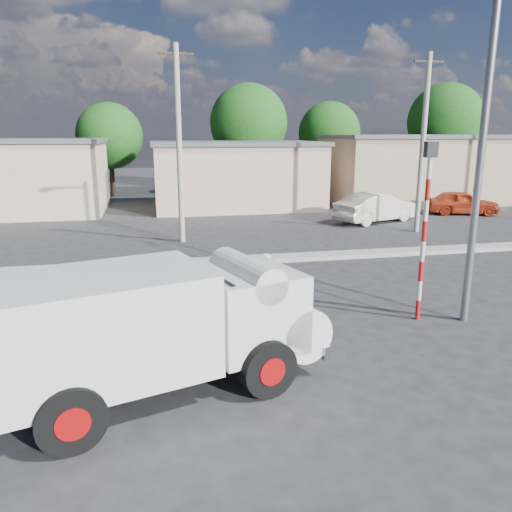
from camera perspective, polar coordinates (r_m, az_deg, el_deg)
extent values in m
plane|color=#272729|center=(10.76, 6.67, -11.25)|extent=(120.00, 120.00, 0.00)
cube|color=#99968E|center=(18.07, -1.27, -0.44)|extent=(40.00, 0.80, 0.16)
cylinder|color=black|center=(8.06, -20.39, -17.09)|extent=(1.08, 0.60, 1.04)
cylinder|color=#B30C0D|center=(8.06, -20.39, -17.09)|extent=(0.59, 0.48, 0.51)
cylinder|color=black|center=(9.82, -22.26, -11.46)|extent=(1.08, 0.60, 1.04)
cylinder|color=#B30C0D|center=(9.82, -22.26, -11.46)|extent=(0.59, 0.48, 0.51)
cylinder|color=black|center=(9.00, 1.40, -12.73)|extent=(1.08, 0.60, 1.04)
cylinder|color=#B30C0D|center=(9.00, 1.40, -12.73)|extent=(0.59, 0.48, 0.51)
cylinder|color=black|center=(10.61, -4.09, -8.49)|extent=(1.08, 0.60, 1.04)
cylinder|color=#B30C0D|center=(10.61, -4.09, -8.49)|extent=(0.59, 0.48, 0.51)
cube|color=black|center=(9.17, -11.29, -11.94)|extent=(4.52, 2.47, 0.17)
cube|color=silver|center=(8.64, -16.99, -7.66)|extent=(3.87, 3.00, 1.75)
cube|color=silver|center=(9.52, -1.12, -5.92)|extent=(2.20, 2.36, 1.47)
cylinder|color=silver|center=(10.05, 2.99, -7.44)|extent=(1.57, 2.16, 1.04)
cylinder|color=silver|center=(9.32, -1.14, -2.08)|extent=(1.21, 2.05, 0.66)
cube|color=silver|center=(10.38, 4.75, -9.00)|extent=(0.73, 1.98, 0.26)
cube|color=black|center=(9.11, -4.82, -4.06)|extent=(0.55, 1.56, 0.66)
imported|color=black|center=(12.12, 1.28, -5.90)|extent=(1.76, 0.77, 0.90)
imported|color=silver|center=(12.02, 1.29, -4.57)|extent=(0.41, 0.58, 1.49)
imported|color=beige|center=(26.88, 13.55, 5.42)|extent=(4.95, 3.23, 1.54)
imported|color=#B13317|center=(31.04, 22.47, 5.68)|extent=(4.30, 2.78, 1.36)
cylinder|color=red|center=(13.19, 18.00, -5.86)|extent=(0.11, 0.11, 0.50)
cylinder|color=white|center=(13.03, 18.16, -3.79)|extent=(0.11, 0.11, 0.50)
cylinder|color=red|center=(12.89, 18.33, -1.67)|extent=(0.11, 0.11, 0.50)
cylinder|color=white|center=(12.78, 18.50, 0.49)|extent=(0.11, 0.11, 0.50)
cylinder|color=red|center=(12.68, 18.67, 2.69)|extent=(0.11, 0.11, 0.50)
cylinder|color=white|center=(12.59, 18.85, 4.92)|extent=(0.11, 0.11, 0.50)
cylinder|color=red|center=(12.53, 19.03, 7.18)|extent=(0.11, 0.11, 0.50)
cylinder|color=white|center=(12.49, 19.21, 9.45)|extent=(0.11, 0.11, 0.50)
cube|color=black|center=(12.47, 19.37, 11.42)|extent=(0.28, 0.18, 0.36)
cylinder|color=slate|center=(12.82, 24.51, 12.45)|extent=(0.18, 0.18, 9.00)
cube|color=#CE9D8E|center=(31.75, -2.35, 9.09)|extent=(10.00, 7.00, 3.80)
cube|color=#59595B|center=(31.65, -2.39, 12.73)|extent=(10.30, 7.30, 0.24)
cube|color=tan|center=(35.71, 17.28, 9.34)|extent=(11.00, 7.00, 4.20)
cube|color=#59595B|center=(35.63, 17.54, 12.89)|extent=(11.30, 7.30, 0.24)
cylinder|color=#38281E|center=(38.43, -16.13, 9.15)|extent=(0.36, 0.36, 3.47)
sphere|color=#2B6D20|center=(38.32, -16.40, 13.03)|extent=(4.71, 4.71, 4.71)
cylinder|color=#38281E|center=(37.98, -0.84, 10.19)|extent=(0.36, 0.36, 4.20)
sphere|color=#2B6D20|center=(37.91, -0.85, 14.94)|extent=(5.70, 5.70, 5.70)
cylinder|color=#38281E|center=(41.79, 8.25, 10.00)|extent=(0.36, 0.36, 3.64)
sphere|color=#2B6D20|center=(41.70, 8.38, 13.75)|extent=(4.94, 4.94, 4.94)
cylinder|color=#38281E|center=(43.90, 20.47, 9.94)|extent=(0.36, 0.36, 4.37)
sphere|color=#2B6D20|center=(43.85, 20.84, 14.21)|extent=(5.93, 5.93, 5.93)
cylinder|color=#99968E|center=(21.26, -8.78, 12.24)|extent=(0.24, 0.24, 8.00)
cube|color=#38281E|center=(21.47, -9.16, 21.89)|extent=(1.40, 0.08, 0.08)
cylinder|color=#99968E|center=(24.46, 18.51, 11.90)|extent=(0.24, 0.24, 8.00)
cube|color=#38281E|center=(24.65, 19.19, 20.27)|extent=(1.40, 0.08, 0.08)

